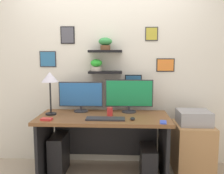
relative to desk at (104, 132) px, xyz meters
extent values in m
cube|color=silver|center=(0.00, 0.39, 0.81)|extent=(4.40, 0.04, 2.70)
cube|color=black|center=(0.00, 0.27, 0.71)|extent=(0.43, 0.20, 0.03)
cube|color=black|center=(0.00, 0.27, 0.98)|extent=(0.43, 0.20, 0.03)
cylinder|color=#B2A899|center=(-0.12, 0.27, 0.76)|extent=(0.14, 0.14, 0.06)
ellipsoid|color=green|center=(-0.12, 0.27, 0.83)|extent=(0.15, 0.15, 0.10)
cylinder|color=brown|center=(0.00, 0.27, 1.03)|extent=(0.13, 0.13, 0.06)
ellipsoid|color=#358D46|center=(0.00, 0.27, 1.11)|extent=(0.17, 0.17, 0.10)
cube|color=#2D2D33|center=(-0.78, 0.36, 0.88)|extent=(0.22, 0.02, 0.21)
cube|color=teal|center=(-0.78, 0.36, 0.88)|extent=(0.20, 0.00, 0.19)
cube|color=black|center=(0.79, 0.36, 0.81)|extent=(0.24, 0.02, 0.17)
cube|color=orange|center=(0.79, 0.36, 0.81)|extent=(0.21, 0.00, 0.15)
cube|color=#2D2D33|center=(0.60, 0.36, 1.21)|extent=(0.17, 0.02, 0.18)
cube|color=gold|center=(0.60, 0.36, 1.21)|extent=(0.14, 0.00, 0.16)
cube|color=black|center=(-0.51, 0.36, 1.20)|extent=(0.19, 0.02, 0.23)
cube|color=#4C4C56|center=(-0.51, 0.36, 1.20)|extent=(0.16, 0.00, 0.20)
cube|color=black|center=(0.37, 0.36, 0.60)|extent=(0.22, 0.02, 0.16)
cube|color=teal|center=(0.37, 0.36, 0.60)|extent=(0.20, 0.00, 0.14)
cube|color=brown|center=(0.00, -0.05, 0.19)|extent=(1.56, 0.68, 0.04)
cube|color=black|center=(-0.72, -0.05, -0.18)|extent=(0.04, 0.62, 0.71)
cube|color=black|center=(0.72, -0.05, -0.18)|extent=(0.04, 0.62, 0.71)
cube|color=black|center=(0.00, 0.25, -0.15)|extent=(1.36, 0.02, 0.50)
cylinder|color=#2D2D33|center=(-0.31, 0.16, 0.22)|extent=(0.18, 0.18, 0.02)
cylinder|color=#2D2D33|center=(-0.31, 0.16, 0.26)|extent=(0.03, 0.03, 0.06)
cube|color=#2D2D33|center=(-0.31, 0.17, 0.44)|extent=(0.57, 0.02, 0.32)
cube|color=#2866B2|center=(-0.31, 0.15, 0.44)|extent=(0.54, 0.00, 0.29)
cylinder|color=#2D2D33|center=(0.31, 0.16, 0.22)|extent=(0.18, 0.18, 0.02)
cylinder|color=#2D2D33|center=(0.31, 0.16, 0.26)|extent=(0.03, 0.03, 0.07)
cube|color=#2D2D33|center=(0.31, 0.17, 0.46)|extent=(0.60, 0.02, 0.35)
cube|color=#198C4C|center=(0.31, 0.15, 0.46)|extent=(0.58, 0.00, 0.32)
cube|color=#2D2D33|center=(0.04, -0.22, 0.22)|extent=(0.44, 0.14, 0.02)
ellipsoid|color=black|center=(0.34, -0.21, 0.23)|extent=(0.06, 0.09, 0.03)
cylinder|color=black|center=(-0.65, -0.02, 0.22)|extent=(0.13, 0.13, 0.02)
cylinder|color=black|center=(-0.65, -0.02, 0.42)|extent=(0.02, 0.02, 0.38)
cone|color=silver|center=(-0.65, -0.02, 0.68)|extent=(0.20, 0.20, 0.12)
cube|color=blue|center=(0.67, -0.30, 0.22)|extent=(0.09, 0.15, 0.01)
cylinder|color=red|center=(0.08, -0.04, 0.26)|extent=(0.07, 0.07, 0.10)
cube|color=red|center=(-0.62, -0.28, 0.22)|extent=(0.13, 0.09, 0.02)
cube|color=tan|center=(1.10, 0.06, -0.22)|extent=(0.44, 0.50, 0.63)
cube|color=#9E9EA3|center=(1.10, 0.06, 0.18)|extent=(0.38, 0.34, 0.17)
cube|color=black|center=(-0.57, 0.00, -0.30)|extent=(0.18, 0.40, 0.48)
cube|color=black|center=(0.54, -0.09, -0.34)|extent=(0.18, 0.40, 0.39)
camera|label=1|loc=(0.25, -2.84, 0.93)|focal=38.39mm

